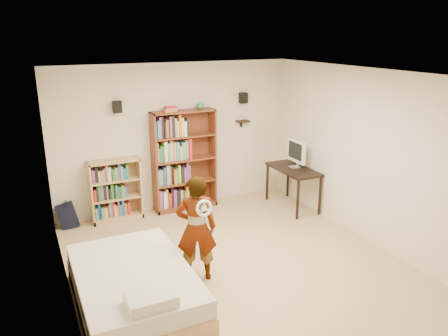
% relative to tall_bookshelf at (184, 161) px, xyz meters
% --- Properties ---
extents(ground, '(4.50, 5.00, 0.01)m').
position_rel_tall_bookshelf_xyz_m(ground, '(-0.09, -2.33, -0.93)').
color(ground, tan).
rests_on(ground, ground).
extents(room_shell, '(4.52, 5.02, 2.71)m').
position_rel_tall_bookshelf_xyz_m(room_shell, '(-0.09, -2.33, 0.83)').
color(room_shell, beige).
rests_on(room_shell, ground).
extents(crown_molding, '(4.50, 5.00, 0.06)m').
position_rel_tall_bookshelf_xyz_m(crown_molding, '(-0.09, -2.33, 1.74)').
color(crown_molding, silver).
rests_on(crown_molding, room_shell).
extents(speaker_left, '(0.14, 0.12, 0.20)m').
position_rel_tall_bookshelf_xyz_m(speaker_left, '(-1.14, 0.07, 1.07)').
color(speaker_left, black).
rests_on(speaker_left, room_shell).
extents(speaker_right, '(0.14, 0.12, 0.20)m').
position_rel_tall_bookshelf_xyz_m(speaker_right, '(1.26, 0.07, 1.07)').
color(speaker_right, black).
rests_on(speaker_right, room_shell).
extents(wall_shelf, '(0.25, 0.16, 0.02)m').
position_rel_tall_bookshelf_xyz_m(wall_shelf, '(1.26, 0.08, 0.62)').
color(wall_shelf, black).
rests_on(wall_shelf, room_shell).
extents(tall_bookshelf, '(1.17, 0.34, 1.86)m').
position_rel_tall_bookshelf_xyz_m(tall_bookshelf, '(0.00, 0.00, 0.00)').
color(tall_bookshelf, brown).
rests_on(tall_bookshelf, ground).
extents(low_bookshelf, '(0.88, 0.33, 1.10)m').
position_rel_tall_bookshelf_xyz_m(low_bookshelf, '(-1.29, 0.01, -0.38)').
color(low_bookshelf, tan).
rests_on(low_bookshelf, ground).
extents(computer_desk, '(0.57, 1.13, 0.77)m').
position_rel_tall_bookshelf_xyz_m(computer_desk, '(1.86, -0.84, -0.54)').
color(computer_desk, black).
rests_on(computer_desk, ground).
extents(imac, '(0.12, 0.52, 0.52)m').
position_rel_tall_bookshelf_xyz_m(imac, '(1.91, -0.80, 0.10)').
color(imac, white).
rests_on(imac, computer_desk).
extents(daybed, '(1.33, 2.05, 0.60)m').
position_rel_tall_bookshelf_xyz_m(daybed, '(-1.66, -2.66, -0.63)').
color(daybed, silver).
rests_on(daybed, ground).
extents(person, '(0.62, 0.51, 1.47)m').
position_rel_tall_bookshelf_xyz_m(person, '(-0.73, -2.40, -0.20)').
color(person, black).
rests_on(person, ground).
extents(wii_wheel, '(0.22, 0.08, 0.22)m').
position_rel_tall_bookshelf_xyz_m(wii_wheel, '(-0.73, -2.68, 0.19)').
color(wii_wheel, white).
rests_on(wii_wheel, person).
extents(navy_bag, '(0.33, 0.22, 0.45)m').
position_rel_tall_bookshelf_xyz_m(navy_bag, '(-2.13, 0.01, -0.71)').
color(navy_bag, black).
rests_on(navy_bag, ground).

